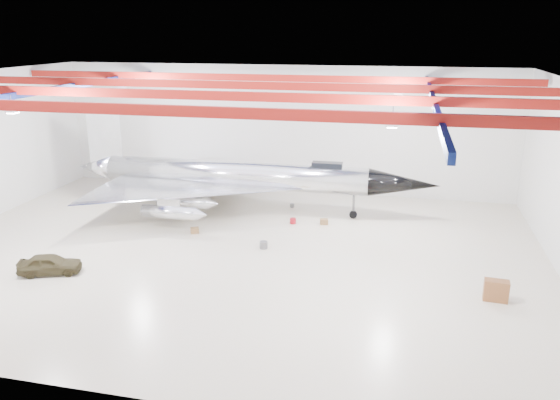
# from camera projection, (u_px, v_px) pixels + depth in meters

# --- Properties ---
(floor) EXTENTS (40.00, 40.00, 0.00)m
(floor) POSITION_uv_depth(u_px,v_px,m) (230.00, 252.00, 35.52)
(floor) COLOR beige
(floor) RESTS_ON ground
(wall_back) EXTENTS (40.00, 0.00, 40.00)m
(wall_back) POSITION_uv_depth(u_px,v_px,m) (281.00, 129.00, 47.84)
(wall_back) COLOR silver
(wall_back) RESTS_ON floor
(ceiling) EXTENTS (40.00, 40.00, 0.00)m
(ceiling) POSITION_uv_depth(u_px,v_px,m) (225.00, 80.00, 32.25)
(ceiling) COLOR #0A0F38
(ceiling) RESTS_ON wall_back
(ceiling_structure) EXTENTS (39.50, 29.50, 1.08)m
(ceiling_structure) POSITION_uv_depth(u_px,v_px,m) (225.00, 91.00, 32.45)
(ceiling_structure) COLOR maroon
(ceiling_structure) RESTS_ON ceiling
(jet_aircraft) EXTENTS (29.29, 16.93, 8.00)m
(jet_aircraft) POSITION_uv_depth(u_px,v_px,m) (234.00, 178.00, 43.02)
(jet_aircraft) COLOR silver
(jet_aircraft) RESTS_ON floor
(jeep) EXTENTS (3.86, 2.58, 1.22)m
(jeep) POSITION_uv_depth(u_px,v_px,m) (50.00, 264.00, 32.14)
(jeep) COLOR #3B341D
(jeep) RESTS_ON floor
(desk) EXTENTS (1.32, 0.73, 1.16)m
(desk) POSITION_uv_depth(u_px,v_px,m) (496.00, 291.00, 28.93)
(desk) COLOR brown
(desk) RESTS_ON floor
(crate_ply) EXTENTS (0.72, 0.66, 0.41)m
(crate_ply) POSITION_uv_depth(u_px,v_px,m) (195.00, 230.00, 38.71)
(crate_ply) COLOR olive
(crate_ply) RESTS_ON floor
(engine_drum) EXTENTS (0.55, 0.55, 0.48)m
(engine_drum) POSITION_uv_depth(u_px,v_px,m) (264.00, 245.00, 36.00)
(engine_drum) COLOR #59595B
(engine_drum) RESTS_ON floor
(parts_bin) EXTENTS (0.66, 0.58, 0.40)m
(parts_bin) POSITION_uv_depth(u_px,v_px,m) (324.00, 222.00, 40.48)
(parts_bin) COLOR olive
(parts_bin) RESTS_ON floor
(crate_small) EXTENTS (0.46, 0.39, 0.29)m
(crate_small) POSITION_uv_depth(u_px,v_px,m) (173.00, 212.00, 42.84)
(crate_small) COLOR #59595B
(crate_small) RESTS_ON floor
(tool_chest) EXTENTS (0.58, 0.58, 0.41)m
(tool_chest) POSITION_uv_depth(u_px,v_px,m) (293.00, 221.00, 40.66)
(tool_chest) COLOR #A8101D
(tool_chest) RESTS_ON floor
(spares_box) EXTENTS (0.44, 0.44, 0.31)m
(spares_box) POSITION_uv_depth(u_px,v_px,m) (292.00, 206.00, 44.38)
(spares_box) COLOR #59595B
(spares_box) RESTS_ON floor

